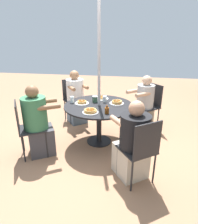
# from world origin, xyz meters

# --- Properties ---
(ground_plane) EXTENTS (12.00, 12.00, 0.00)m
(ground_plane) POSITION_xyz_m (0.00, 0.00, 0.00)
(ground_plane) COLOR #9E7051
(patio_table) EXTENTS (1.20, 1.20, 0.71)m
(patio_table) POSITION_xyz_m (0.00, 0.00, 0.61)
(patio_table) COLOR black
(patio_table) RESTS_ON ground
(umbrella_pole) EXTENTS (0.05, 0.05, 2.36)m
(umbrella_pole) POSITION_xyz_m (0.00, 0.00, 1.18)
(umbrella_pole) COLOR #ADADB2
(umbrella_pole) RESTS_ON ground
(patio_chair_north) EXTENTS (0.57, 0.57, 0.92)m
(patio_chair_north) POSITION_xyz_m (-0.77, 0.93, 0.53)
(patio_chair_north) COLOR #232326
(patio_chair_north) RESTS_ON ground
(diner_north) EXTENTS (0.57, 0.59, 1.11)m
(diner_north) POSITION_xyz_m (-0.66, 0.80, 0.51)
(diner_north) COLOR gray
(diner_north) RESTS_ON ground
(patio_chair_east) EXTENTS (0.57, 0.57, 0.92)m
(patio_chair_east) POSITION_xyz_m (-0.95, -0.75, 0.53)
(patio_chair_east) COLOR #232326
(patio_chair_east) RESTS_ON ground
(diner_east) EXTENTS (0.58, 0.56, 1.14)m
(diner_east) POSITION_xyz_m (-0.81, -0.64, 0.52)
(diner_east) COLOR slate
(diner_east) RESTS_ON ground
(patio_chair_south) EXTENTS (0.56, 0.56, 0.92)m
(patio_chair_south) POSITION_xyz_m (0.61, -1.04, 0.53)
(patio_chair_south) COLOR #232326
(patio_chair_south) RESTS_ON ground
(diner_south) EXTENTS (0.57, 0.63, 1.16)m
(diner_south) POSITION_xyz_m (0.53, -0.89, 0.52)
(diner_south) COLOR #3D3D42
(diner_south) RESTS_ON ground
(patio_chair_west) EXTENTS (0.56, 0.56, 0.92)m
(patio_chair_west) POSITION_xyz_m (0.99, 0.69, 0.53)
(patio_chair_west) COLOR #232326
(patio_chair_west) RESTS_ON ground
(diner_west) EXTENTS (0.60, 0.58, 1.11)m
(diner_west) POSITION_xyz_m (0.85, 0.59, 0.50)
(diner_west) COLOR beige
(diner_west) RESTS_ON ground
(pancake_plate_a) EXTENTS (0.25, 0.25, 0.07)m
(pancake_plate_a) POSITION_xyz_m (0.38, -0.08, 0.74)
(pancake_plate_a) COLOR white
(pancake_plate_a) RESTS_ON patio_table
(pancake_plate_b) EXTENTS (0.25, 0.25, 0.06)m
(pancake_plate_b) POSITION_xyz_m (-0.34, 0.01, 0.73)
(pancake_plate_b) COLOR white
(pancake_plate_b) RESTS_ON patio_table
(pancake_plate_c) EXTENTS (0.25, 0.25, 0.06)m
(pancake_plate_c) POSITION_xyz_m (-0.02, -0.31, 0.73)
(pancake_plate_c) COLOR white
(pancake_plate_c) RESTS_ON patio_table
(pancake_plate_d) EXTENTS (0.25, 0.25, 0.07)m
(pancake_plate_d) POSITION_xyz_m (-0.11, 0.30, 0.74)
(pancake_plate_d) COLOR white
(pancake_plate_d) RESTS_ON patio_table
(syrup_bottle) EXTENTS (0.09, 0.07, 0.13)m
(syrup_bottle) POSITION_xyz_m (0.36, 0.18, 0.76)
(syrup_bottle) COLOR brown
(syrup_bottle) RESTS_ON patio_table
(coffee_cup) EXTENTS (0.09, 0.09, 0.11)m
(coffee_cup) POSITION_xyz_m (-0.15, -0.10, 0.77)
(coffee_cup) COLOR #33513D
(coffee_cup) RESTS_ON patio_table
(drinking_glass_a) EXTENTS (0.07, 0.07, 0.11)m
(drinking_glass_a) POSITION_xyz_m (-0.17, 0.08, 0.77)
(drinking_glass_a) COLOR silver
(drinking_glass_a) RESTS_ON patio_table
(drinking_glass_b) EXTENTS (0.07, 0.07, 0.11)m
(drinking_glass_b) POSITION_xyz_m (-0.05, -0.49, 0.77)
(drinking_glass_b) COLOR silver
(drinking_glass_b) RESTS_ON patio_table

